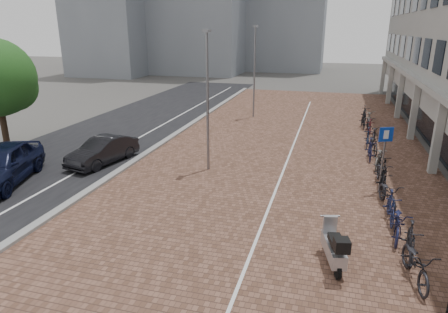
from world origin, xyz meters
The scene contains 13 objects.
ground centered at (0.00, 0.00, 0.00)m, with size 140.00×140.00×0.00m, color #474442.
plaza_brick centered at (2.00, 12.00, 0.01)m, with size 14.50×42.00×0.04m, color brown.
street_asphalt centered at (-9.00, 12.00, 0.01)m, with size 8.00×50.00×0.03m, color black.
curb centered at (-5.10, 12.00, 0.07)m, with size 0.35×42.00×0.14m, color gray.
lane_line centered at (-7.00, 12.00, 0.02)m, with size 0.12×44.00×0.00m, color white.
parking_line centered at (2.20, 12.00, 0.04)m, with size 0.10×30.00×0.00m, color white.
car_navy centered at (-9.20, 3.73, 0.85)m, with size 2.01×5.00×1.70m, color black.
car_dark centered at (-6.50, 7.21, 0.64)m, with size 1.36×3.90×1.28m, color black.
scooter_front centered at (4.52, 1.17, 0.62)m, with size 0.57×1.81×1.25m, color #A3A3A8, non-canonical shape.
parking_sign centered at (6.26, 7.01, 1.86)m, with size 0.54×0.26×2.72m.
lamp_near centered at (-1.24, 7.70, 3.12)m, with size 0.12×0.12×6.25m, color gray.
lamp_far centered at (-1.48, 19.47, 3.23)m, with size 0.12×0.12×6.47m, color slate.
bike_row centered at (6.46, 10.65, 0.52)m, with size 1.23×21.46×1.05m.
Camera 1 is at (4.16, -8.90, 6.38)m, focal length 31.56 mm.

